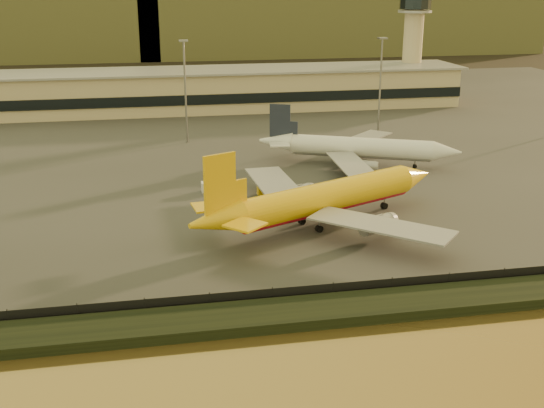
{
  "coord_description": "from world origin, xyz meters",
  "views": [
    {
      "loc": [
        -20.92,
        -90.06,
        39.71
      ],
      "look_at": [
        -1.23,
        12.0,
        5.26
      ],
      "focal_mm": 45.0,
      "sensor_mm": 36.0,
      "label": 1
    }
  ],
  "objects": [
    {
      "name": "white_narrowbody_jet",
      "position": [
        25.6,
        50.75,
        4.05
      ],
      "size": [
        42.56,
        40.23,
        12.9
      ],
      "rotation": [
        0.0,
        0.0,
        -0.42
      ],
      "color": "silver",
      "rests_on": "tarmac"
    },
    {
      "name": "control_tower",
      "position": [
        70.0,
        131.0,
        21.66
      ],
      "size": [
        11.2,
        11.2,
        35.5
      ],
      "color": "tan",
      "rests_on": "tarmac"
    },
    {
      "name": "embankment",
      "position": [
        0.0,
        -17.0,
        0.7
      ],
      "size": [
        320.0,
        7.0,
        1.4
      ],
      "primitive_type": "cube",
      "color": "black",
      "rests_on": "ground"
    },
    {
      "name": "gse_vehicle_yellow",
      "position": [
        2.06,
        32.97,
        1.13
      ],
      "size": [
        4.18,
        1.99,
        1.85
      ],
      "primitive_type": "cube",
      "rotation": [
        0.0,
        0.0,
        0.03
      ],
      "color": "#DBA60B",
      "rests_on": "tarmac"
    },
    {
      "name": "apron_light_masts",
      "position": [
        15.0,
        75.0,
        15.7
      ],
      "size": [
        152.2,
        12.2,
        25.4
      ],
      "color": "slate",
      "rests_on": "tarmac"
    },
    {
      "name": "ground",
      "position": [
        0.0,
        0.0,
        0.0
      ],
      "size": [
        900.0,
        900.0,
        0.0
      ],
      "primitive_type": "plane",
      "color": "black",
      "rests_on": "ground"
    },
    {
      "name": "terminal_building",
      "position": [
        -14.52,
        125.55,
        6.25
      ],
      "size": [
        202.0,
        25.0,
        12.6
      ],
      "color": "tan",
      "rests_on": "tarmac"
    },
    {
      "name": "tarmac",
      "position": [
        0.0,
        95.0,
        0.1
      ],
      "size": [
        320.0,
        220.0,
        0.2
      ],
      "primitive_type": "cube",
      "color": "#2D2D2D",
      "rests_on": "ground"
    },
    {
      "name": "gse_vehicle_white",
      "position": [
        -8.29,
        36.98,
        1.15
      ],
      "size": [
        4.25,
        1.95,
        1.9
      ],
      "primitive_type": "cube",
      "rotation": [
        0.0,
        0.0,
        -0.01
      ],
      "color": "silver",
      "rests_on": "tarmac"
    },
    {
      "name": "perimeter_fence",
      "position": [
        0.0,
        -13.0,
        1.3
      ],
      "size": [
        300.0,
        0.05,
        2.2
      ],
      "primitive_type": "cube",
      "color": "black",
      "rests_on": "tarmac"
    },
    {
      "name": "dhl_cargo_jet",
      "position": [
        8.01,
        14.45,
        4.76
      ],
      "size": [
        48.31,
        45.79,
        15.28
      ],
      "rotation": [
        0.0,
        0.0,
        0.44
      ],
      "color": "#DBA60B",
      "rests_on": "tarmac"
    }
  ]
}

